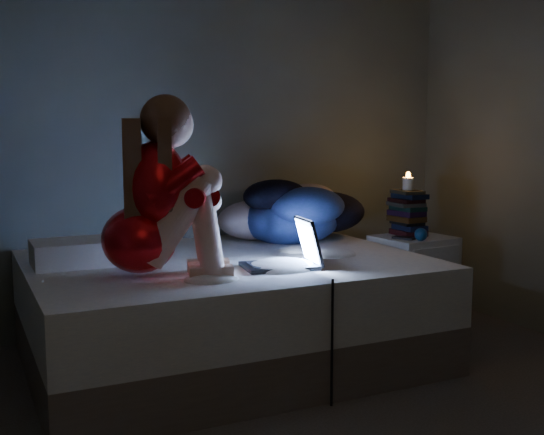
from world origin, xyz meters
TOP-DOWN VIEW (x-y plane):
  - floor at (0.00, 0.00)m, footprint 3.60×3.80m
  - wall_back at (0.00, 1.91)m, footprint 3.60×0.02m
  - bed at (-0.18, 1.10)m, footprint 2.09×1.57m
  - pillow at (-0.95, 1.27)m, footprint 0.45×0.32m
  - woman at (-0.73, 0.81)m, footprint 0.61×0.48m
  - laptop at (-0.04, 0.74)m, footprint 0.41×0.32m
  - clothes_pile at (0.42, 1.49)m, footprint 0.78×0.67m
  - nightstand at (1.13, 1.15)m, footprint 0.49×0.44m
  - book_stack at (1.13, 1.23)m, footprint 0.19×0.25m
  - candle at (1.13, 1.23)m, footprint 0.07×0.07m
  - phone at (1.01, 1.11)m, footprint 0.11×0.16m
  - blue_orb at (1.04, 1.00)m, footprint 0.08×0.08m

SIDE VIEW (x-z plane):
  - floor at x=0.00m, z-range -0.02..0.00m
  - bed at x=-0.18m, z-range 0.00..0.57m
  - nightstand at x=1.13m, z-range 0.00..0.60m
  - phone at x=1.01m, z-range 0.60..0.61m
  - pillow at x=-0.95m, z-range 0.57..0.70m
  - blue_orb at x=1.04m, z-range 0.60..0.68m
  - laptop at x=-0.04m, z-range 0.57..0.84m
  - book_stack at x=1.13m, z-range 0.60..0.90m
  - clothes_pile at x=0.42m, z-range 0.57..0.99m
  - candle at x=1.13m, z-range 0.90..0.98m
  - woman at x=-0.73m, z-range 0.57..1.44m
  - wall_back at x=0.00m, z-range 0.00..2.60m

